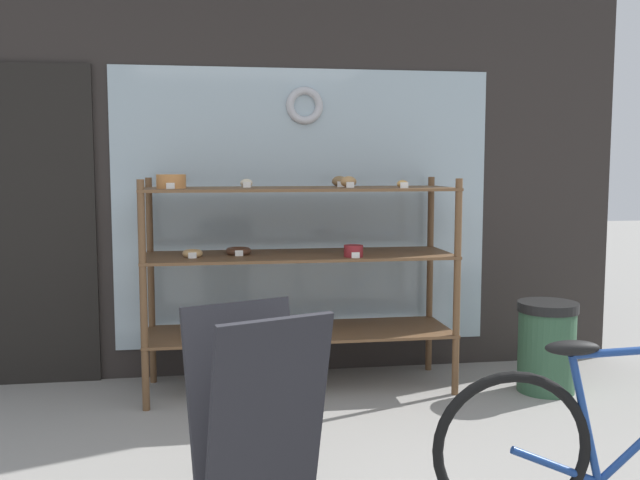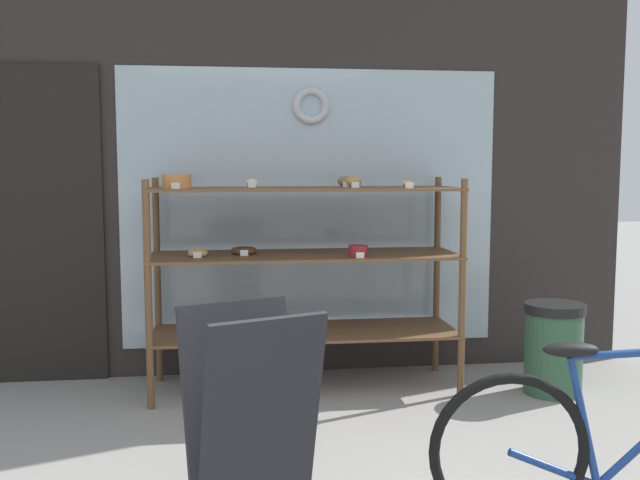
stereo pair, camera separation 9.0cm
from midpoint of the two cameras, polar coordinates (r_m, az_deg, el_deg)
name	(u,v)px [view 1 (the left image)]	position (r m, az deg, el deg)	size (l,w,h in m)	color
storefront_facade	(268,120)	(4.95, -4.70, 9.53)	(4.95, 0.13, 3.62)	#2D2826
display_case	(295,259)	(4.55, -2.62, -1.53)	(1.95, 0.60, 1.39)	brown
bicycle	(635,441)	(3.21, 23.16, -14.55)	(1.66, 0.46, 0.77)	black
sandwich_board	(256,429)	(2.77, -6.09, -14.83)	(0.56, 0.52, 0.92)	#232328
trash_bin	(547,343)	(4.81, 17.18, -7.86)	(0.38, 0.38, 0.58)	#2D5138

